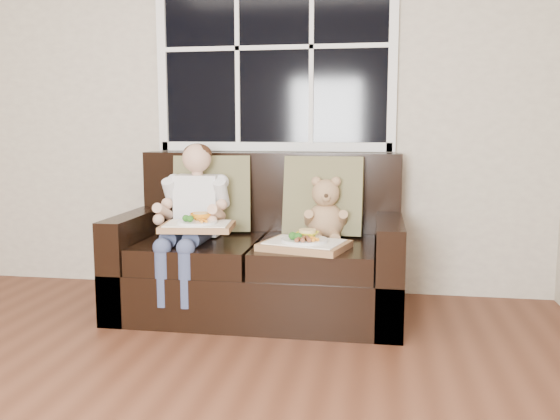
% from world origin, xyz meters
% --- Properties ---
extents(window_back, '(1.62, 0.04, 1.37)m').
position_xyz_m(window_back, '(0.39, 2.48, 1.65)').
color(window_back, black).
rests_on(window_back, room_walls).
extents(loveseat, '(1.70, 0.92, 0.96)m').
position_xyz_m(loveseat, '(0.39, 2.02, 0.31)').
color(loveseat, black).
rests_on(loveseat, ground).
extents(pillow_left, '(0.52, 0.32, 0.50)m').
position_xyz_m(pillow_left, '(0.03, 2.17, 0.69)').
color(pillow_left, olive).
rests_on(pillow_left, loveseat).
extents(pillow_right, '(0.50, 0.23, 0.50)m').
position_xyz_m(pillow_right, '(0.75, 2.17, 0.70)').
color(pillow_right, olive).
rests_on(pillow_right, loveseat).
extents(child, '(0.39, 0.60, 0.89)m').
position_xyz_m(child, '(-0.01, 1.90, 0.65)').
color(child, silver).
rests_on(child, loveseat).
extents(teddy_bear, '(0.24, 0.30, 0.40)m').
position_xyz_m(teddy_bear, '(0.78, 2.05, 0.61)').
color(teddy_bear, '#AC7D5B').
rests_on(teddy_bear, loveseat).
extents(tray_left, '(0.43, 0.35, 0.09)m').
position_xyz_m(tray_left, '(0.08, 1.70, 0.57)').
color(tray_left, '#8D5C40').
rests_on(tray_left, child).
extents(tray_right, '(0.53, 0.46, 0.10)m').
position_xyz_m(tray_right, '(0.69, 1.72, 0.48)').
color(tray_right, '#8D5C40').
rests_on(tray_right, loveseat).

